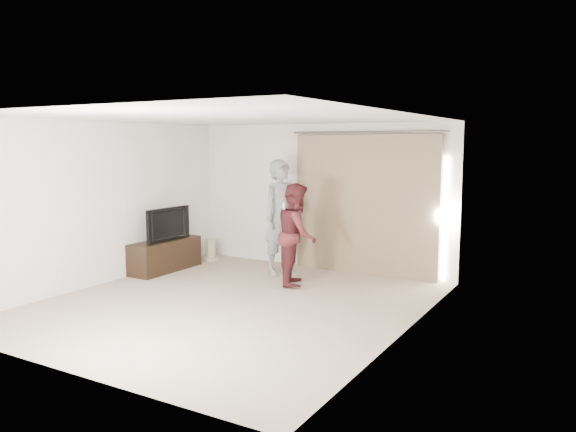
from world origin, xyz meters
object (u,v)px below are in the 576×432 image
object	(u,v)px
tv	(164,224)
person_woman	(297,234)
person_man	(282,217)
tv_console	(165,255)

from	to	relation	value
tv	person_woman	size ratio (longest dim) A/B	0.63
person_woman	tv	bearing A→B (deg)	-172.43
person_man	person_woman	xyz separation A→B (m)	(0.60, -0.53, -0.18)
tv_console	person_woman	size ratio (longest dim) A/B	0.87
person_woman	tv_console	bearing A→B (deg)	-172.43
tv_console	tv	bearing A→B (deg)	0.00
tv	tv_console	bearing A→B (deg)	0.00
tv_console	person_man	distance (m)	2.21
tv_console	person_woman	distance (m)	2.59
tv	person_woman	bearing A→B (deg)	-80.93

